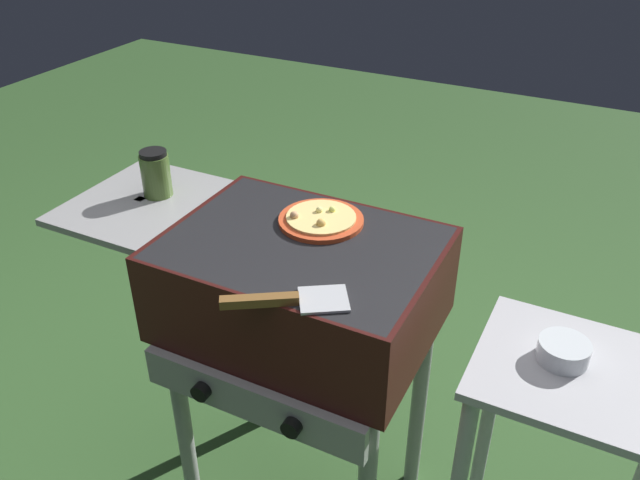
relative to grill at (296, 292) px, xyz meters
name	(u,v)px	position (x,y,z in m)	size (l,w,h in m)	color
grill	(296,292)	(0.00, 0.00, 0.00)	(0.96, 0.53, 0.90)	#38110F
pizza_cheese	(320,219)	(0.01, 0.11, 0.15)	(0.21, 0.21, 0.03)	#C64723
sauce_jar	(156,174)	(-0.44, 0.05, 0.21)	(0.08, 0.08, 0.13)	#4C6B2D
spatula	(286,300)	(0.10, -0.22, 0.15)	(0.25, 0.19, 0.02)	#B7BABF
prep_table	(564,446)	(0.67, 0.00, -0.21)	(0.44, 0.36, 0.77)	#B2B2B7
topping_bowl_near	(563,352)	(0.62, 0.02, 0.04)	(0.11, 0.11, 0.04)	silver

